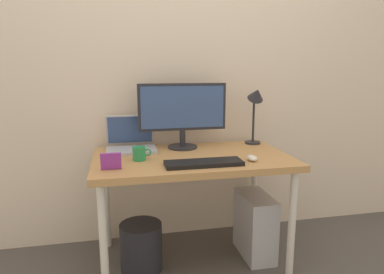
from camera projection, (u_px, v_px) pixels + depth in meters
ground_plane at (192, 259)px, 2.31m from camera, size 6.00×6.00×0.00m
back_wall at (180, 59)px, 2.45m from camera, size 4.40×0.04×2.60m
desk at (192, 166)px, 2.18m from camera, size 1.21×0.71×0.70m
monitor at (182, 111)px, 2.33m from camera, size 0.59×0.20×0.44m
laptop at (131, 141)px, 2.32m from camera, size 0.32×0.27×0.23m
desk_lamp at (256, 103)px, 2.43m from camera, size 0.11×0.16×0.42m
keyboard at (204, 163)px, 1.97m from camera, size 0.44×0.14×0.02m
mouse at (252, 158)px, 2.05m from camera, size 0.06×0.09×0.03m
coffee_mug at (139, 153)px, 2.06m from camera, size 0.11×0.08×0.08m
photo_frame at (111, 161)px, 1.87m from camera, size 0.11×0.03×0.09m
computer_tower at (255, 225)px, 2.33m from camera, size 0.18×0.36×0.42m
wastebasket at (141, 247)px, 2.17m from camera, size 0.26×0.26×0.30m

